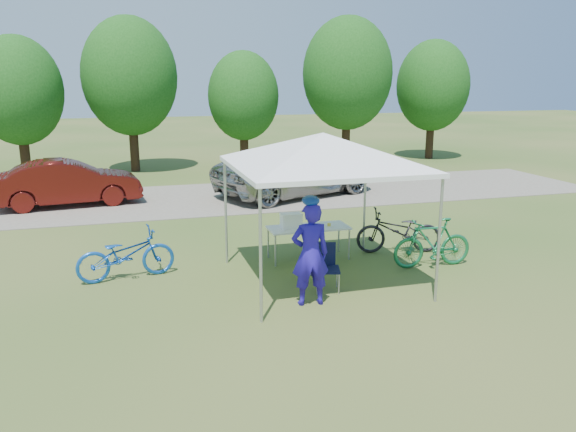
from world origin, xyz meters
name	(u,v)px	position (x,y,z in m)	size (l,w,h in m)	color
ground	(321,280)	(0.00, 0.00, 0.00)	(100.00, 100.00, 0.00)	#2D5119
gravel_strip	(238,196)	(0.00, 8.00, 0.01)	(24.00, 5.00, 0.02)	gray
canopy	(323,137)	(0.00, 0.00, 2.65)	(4.53, 4.53, 3.00)	#A5A5AA
treeline	(200,82)	(-0.29, 14.05, 3.53)	(24.89, 4.28, 6.30)	#382314
folding_table	(308,229)	(0.18, 1.31, 0.64)	(1.66, 0.69, 0.68)	white
folding_chair	(326,263)	(-0.08, -0.44, 0.49)	(0.52, 0.54, 0.83)	black
cooler	(291,221)	(-0.20, 1.31, 0.84)	(0.42, 0.29, 0.31)	white
ice_cream_cup	(329,225)	(0.61, 1.26, 0.71)	(0.08, 0.08, 0.06)	gold
cyclist	(310,254)	(-0.56, -1.01, 0.86)	(0.63, 0.41, 1.72)	#2314A6
bike_blue	(126,254)	(-3.46, 1.09, 0.47)	(0.63, 1.80, 0.94)	#134EAD
bike_green	(432,243)	(2.37, 0.14, 0.49)	(0.46, 1.64, 0.99)	#186D3E
bike_dark	(399,231)	(2.17, 1.17, 0.48)	(0.63, 1.82, 0.96)	black
minivan	(296,171)	(1.88, 7.79, 0.76)	(2.47, 5.36, 1.49)	#9E9E9A
sedan	(68,183)	(-5.03, 8.08, 0.69)	(1.43, 4.09, 1.35)	#51110D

